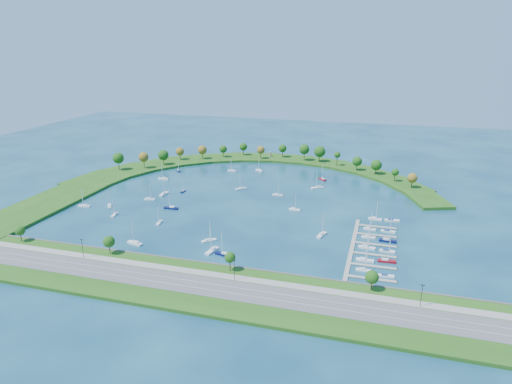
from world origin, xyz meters
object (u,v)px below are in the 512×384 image
(moored_boat_7, at_px, (183,191))
(moored_boat_0, at_px, (110,206))
(docked_boat_6, at_px, (368,237))
(docked_boat_11, at_px, (392,220))
(moored_boat_11, at_px, (171,208))
(moored_boat_13, at_px, (115,214))
(moored_boat_15, at_px, (241,188))
(moored_boat_18, at_px, (223,254))
(moored_boat_2, at_px, (159,222))
(moored_boat_4, at_px, (232,170))
(moored_boat_9, at_px, (209,240))
(harbor_tower, at_px, (270,154))
(docked_boat_10, at_px, (375,218))
(moored_boat_20, at_px, (259,170))
(docked_boat_5, at_px, (387,251))
(docked_boat_0, at_px, (363,269))
(docked_boat_7, at_px, (388,240))
(docked_boat_8, at_px, (370,228))
(docked_boat_4, at_px, (367,247))
(moored_boat_16, at_px, (317,187))
(moored_boat_17, at_px, (212,250))
(moored_boat_21, at_px, (322,234))
(moored_boat_1, at_px, (150,199))
(moored_boat_3, at_px, (84,205))
(moored_boat_14, at_px, (135,243))
(moored_boat_12, at_px, (295,209))
(docked_boat_2, at_px, (365,260))
(docked_boat_1, at_px, (386,276))
(docked_boat_3, at_px, (387,260))
(dock_system, at_px, (366,248))
(moored_boat_5, at_px, (277,194))
(moored_boat_6, at_px, (164,193))
(moored_boat_19, at_px, (178,171))
(moored_boat_10, at_px, (163,178))
(docked_boat_9, at_px, (388,231))

(moored_boat_7, bearing_deg, moored_boat_0, -39.34)
(docked_boat_6, height_order, docked_boat_11, docked_boat_6)
(moored_boat_11, height_order, moored_boat_13, moored_boat_11)
(moored_boat_15, relative_size, moored_boat_18, 0.91)
(moored_boat_2, relative_size, moored_boat_4, 0.97)
(moored_boat_0, xyz_separation_m, moored_boat_9, (84.87, -33.98, 0.02))
(moored_boat_11, height_order, docked_boat_6, moored_boat_11)
(harbor_tower, distance_m, moored_boat_13, 182.56)
(moored_boat_7, distance_m, docked_boat_10, 138.94)
(moored_boat_11, distance_m, moored_boat_20, 111.11)
(moored_boat_13, distance_m, docked_boat_5, 167.17)
(docked_boat_0, bearing_deg, docked_boat_7, 76.09)
(docked_boat_8, bearing_deg, moored_boat_9, -151.21)
(docked_boat_4, bearing_deg, moored_boat_16, 117.91)
(moored_boat_17, distance_m, docked_boat_6, 87.87)
(moored_boat_20, relative_size, moored_boat_21, 0.87)
(moored_boat_1, relative_size, moored_boat_21, 0.86)
(moored_boat_9, bearing_deg, moored_boat_4, 63.66)
(moored_boat_9, xyz_separation_m, docked_boat_6, (84.03, 29.48, -0.02))
(moored_boat_3, height_order, moored_boat_13, moored_boat_3)
(moored_boat_4, bearing_deg, moored_boat_14, 92.95)
(moored_boat_21, bearing_deg, moored_boat_12, 48.42)
(moored_boat_7, xyz_separation_m, moored_boat_15, (38.91, 18.06, 0.07))
(moored_boat_11, bearing_deg, docked_boat_2, 160.15)
(docked_boat_1, bearing_deg, docked_boat_3, 86.48)
(dock_system, height_order, docked_boat_7, docked_boat_7)
(moored_boat_16, distance_m, docked_boat_0, 131.48)
(moored_boat_13, height_order, docked_boat_6, docked_boat_6)
(harbor_tower, bearing_deg, moored_boat_2, -97.36)
(moored_boat_5, distance_m, docked_boat_5, 107.60)
(moored_boat_21, bearing_deg, moored_boat_0, 102.66)
(docked_boat_10, bearing_deg, moored_boat_16, 135.70)
(moored_boat_13, height_order, docked_boat_5, moored_boat_13)
(moored_boat_0, xyz_separation_m, docked_boat_5, (179.36, -20.39, -0.30))
(docked_boat_4, distance_m, docked_boat_11, 46.31)
(moored_boat_18, height_order, docked_boat_5, moored_boat_18)
(moored_boat_15, height_order, docked_boat_8, moored_boat_15)
(moored_boat_6, xyz_separation_m, moored_boat_21, (120.21, -42.21, -0.03))
(docked_boat_1, distance_m, docked_boat_5, 27.89)
(docked_boat_11, bearing_deg, moored_boat_19, 151.40)
(moored_boat_16, distance_m, docked_boat_1, 137.88)
(moored_boat_4, xyz_separation_m, moored_boat_17, (42.29, -153.36, 0.10))
(moored_boat_10, xyz_separation_m, docked_boat_7, (175.04, -75.51, 0.04))
(moored_boat_16, relative_size, docked_boat_10, 1.14)
(moored_boat_5, relative_size, moored_boat_19, 1.12)
(moored_boat_21, relative_size, docked_boat_11, 1.45)
(moored_boat_18, xyz_separation_m, docked_boat_5, (80.87, 27.71, -0.35))
(moored_boat_5, bearing_deg, dock_system, -55.90)
(moored_boat_13, relative_size, docked_boat_1, 1.41)
(docked_boat_8, distance_m, docked_boat_9, 10.47)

